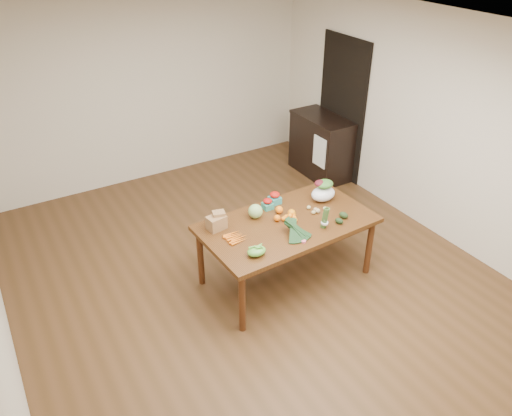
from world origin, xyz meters
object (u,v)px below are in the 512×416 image
dining_table (286,250)px  salad_bag (323,191)px  kale_bunch (298,231)px  cabbage (255,211)px  asparagus_bundle (325,218)px  cabinet (321,146)px  paper_bag (216,221)px  mandarin_cluster (290,217)px

dining_table → salad_bag: size_ratio=6.32×
kale_bunch → salad_bag: size_ratio=1.38×
cabbage → asparagus_bundle: 0.75m
cabbage → salad_bag: bearing=-4.9°
cabinet → kale_bunch: (-1.97, -2.18, 0.36)m
dining_table → paper_bag: 0.88m
dining_table → asparagus_bundle: 0.64m
paper_bag → cabbage: 0.46m
dining_table → paper_bag: size_ratio=7.29×
dining_table → mandarin_cluster: mandarin_cluster is taller
cabinet → paper_bag: 3.08m
paper_bag → mandarin_cluster: size_ratio=1.40×
mandarin_cluster → kale_bunch: size_ratio=0.45×
dining_table → cabinet: bearing=42.5°
cabinet → paper_bag: cabinet is taller
cabinet → mandarin_cluster: 2.65m
asparagus_bundle → salad_bag: size_ratio=0.86×
salad_bag → asparagus_bundle: bearing=-125.8°
paper_bag → salad_bag: salad_bag is taller
paper_bag → asparagus_bundle: bearing=-30.1°
cabinet → cabbage: size_ratio=6.55×
kale_bunch → mandarin_cluster: bearing=67.6°
kale_bunch → salad_bag: 0.83m
paper_bag → salad_bag: (1.31, -0.09, 0.02)m
cabinet → cabbage: cabinet is taller
cabbage → kale_bunch: 0.57m
asparagus_bundle → salad_bag: (0.34, 0.47, -0.01)m
mandarin_cluster → salad_bag: salad_bag is taller
paper_bag → kale_bunch: bearing=-41.9°
paper_bag → cabbage: bearing=-2.3°
cabinet → paper_bag: bearing=-148.2°
cabbage → paper_bag: bearing=177.7°
paper_bag → asparagus_bundle: 1.12m
cabbage → mandarin_cluster: cabbage is taller
mandarin_cluster → kale_bunch: 0.33m
cabinet → salad_bag: bearing=-127.1°
asparagus_bundle → dining_table: bearing=129.9°
dining_table → cabbage: bearing=132.1°
paper_bag → kale_bunch: size_ratio=0.63×
cabinet → mandarin_cluster: (-1.85, -1.87, 0.32)m
kale_bunch → asparagus_bundle: (0.34, 0.00, 0.05)m
dining_table → salad_bag: bearing=14.1°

